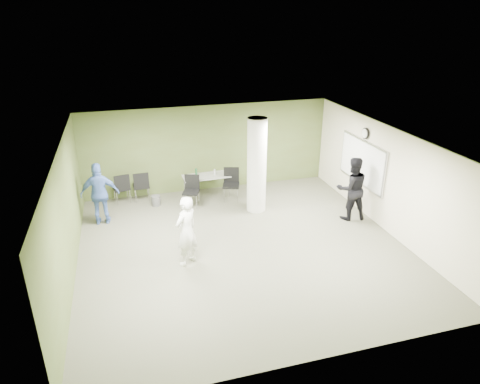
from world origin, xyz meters
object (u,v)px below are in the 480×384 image
object	(u,v)px
folding_table	(206,177)
man_blue	(100,194)
man_black	(352,189)
chair_back_left	(122,186)
woman_white	(186,231)

from	to	relation	value
folding_table	man_blue	size ratio (longest dim) A/B	0.86
folding_table	man_blue	distance (m)	3.35
man_black	man_blue	bearing A→B (deg)	-7.04
chair_back_left	man_black	size ratio (longest dim) A/B	0.52
man_blue	folding_table	bearing A→B (deg)	-158.25
woman_white	man_blue	size ratio (longest dim) A/B	0.97
woman_white	man_blue	distance (m)	3.34
folding_table	chair_back_left	world-z (taller)	chair_back_left
folding_table	man_black	world-z (taller)	man_black
chair_back_left	woman_white	distance (m)	4.17
chair_back_left	man_black	bearing A→B (deg)	144.84
folding_table	woman_white	distance (m)	3.95
man_black	man_blue	size ratio (longest dim) A/B	1.04
chair_back_left	man_black	xyz separation A→B (m)	(6.22, -2.83, 0.36)
folding_table	chair_back_left	distance (m)	2.61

